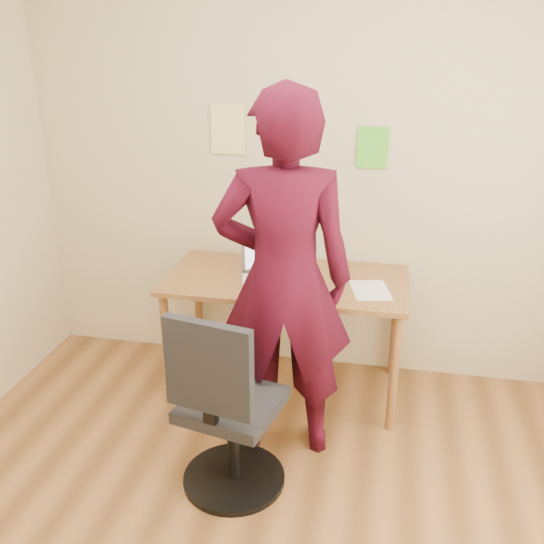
% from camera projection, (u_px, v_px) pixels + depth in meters
% --- Properties ---
extents(room, '(3.58, 3.58, 2.78)m').
position_uv_depth(room, '(237.00, 267.00, 2.03)').
color(room, brown).
rests_on(room, ground).
extents(desk, '(1.40, 0.70, 0.74)m').
position_uv_depth(desk, '(286.00, 292.00, 3.56)').
color(desk, brown).
rests_on(desk, ground).
extents(laptop, '(0.41, 0.39, 0.25)m').
position_uv_depth(laptop, '(272.00, 271.00, 3.50)').
color(laptop, '#BBBBC3').
rests_on(laptop, desk).
extents(paper_sheet, '(0.26, 0.32, 0.00)m').
position_uv_depth(paper_sheet, '(370.00, 290.00, 3.37)').
color(paper_sheet, white).
rests_on(paper_sheet, desk).
extents(phone, '(0.07, 0.12, 0.01)m').
position_uv_depth(phone, '(316.00, 295.00, 3.30)').
color(phone, black).
rests_on(phone, desk).
extents(wall_note_left, '(0.21, 0.00, 0.30)m').
position_uv_depth(wall_note_left, '(228.00, 129.00, 3.64)').
color(wall_note_left, '#FFE398').
rests_on(wall_note_left, room).
extents(wall_note_mid, '(0.21, 0.00, 0.30)m').
position_uv_depth(wall_note_mid, '(293.00, 121.00, 3.54)').
color(wall_note_mid, '#FFE398').
rests_on(wall_note_mid, room).
extents(wall_note_right, '(0.18, 0.00, 0.24)m').
position_uv_depth(wall_note_right, '(372.00, 148.00, 3.51)').
color(wall_note_right, '#56D12F').
rests_on(wall_note_right, room).
extents(office_chair, '(0.51, 0.52, 0.97)m').
position_uv_depth(office_chair, '(226.00, 417.00, 2.81)').
color(office_chair, black).
rests_on(office_chair, ground).
extents(person, '(0.75, 0.55, 1.89)m').
position_uv_depth(person, '(283.00, 281.00, 2.97)').
color(person, '#3A0718').
rests_on(person, ground).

